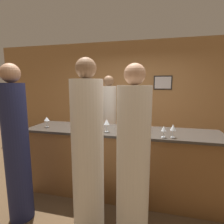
{
  "coord_description": "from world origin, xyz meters",
  "views": [
    {
      "loc": [
        0.47,
        -2.51,
        1.7
      ],
      "look_at": [
        -0.16,
        0.1,
        1.28
      ],
      "focal_mm": 28.0,
      "sensor_mm": 36.0,
      "label": 1
    }
  ],
  "objects_px": {
    "guest_0": "(17,149)",
    "wine_bottle_0": "(90,124)",
    "bartender": "(109,126)",
    "guest_2": "(88,153)",
    "guest_1": "(133,159)"
  },
  "relations": [
    {
      "from": "guest_2",
      "to": "wine_bottle_0",
      "type": "xyz_separation_m",
      "value": [
        -0.15,
        0.49,
        0.22
      ]
    },
    {
      "from": "wine_bottle_0",
      "to": "bartender",
      "type": "bearing_deg",
      "value": 89.68
    },
    {
      "from": "guest_1",
      "to": "wine_bottle_0",
      "type": "distance_m",
      "value": 0.86
    },
    {
      "from": "bartender",
      "to": "guest_2",
      "type": "height_order",
      "value": "guest_2"
    },
    {
      "from": "guest_0",
      "to": "guest_2",
      "type": "height_order",
      "value": "guest_2"
    },
    {
      "from": "guest_2",
      "to": "guest_0",
      "type": "bearing_deg",
      "value": -174.74
    },
    {
      "from": "guest_0",
      "to": "wine_bottle_0",
      "type": "bearing_deg",
      "value": 37.88
    },
    {
      "from": "bartender",
      "to": "guest_0",
      "type": "height_order",
      "value": "guest_0"
    },
    {
      "from": "guest_0",
      "to": "wine_bottle_0",
      "type": "relative_size",
      "value": 6.46
    },
    {
      "from": "guest_0",
      "to": "guest_1",
      "type": "xyz_separation_m",
      "value": [
        1.41,
        0.11,
        -0.04
      ]
    },
    {
      "from": "guest_0",
      "to": "guest_1",
      "type": "relative_size",
      "value": 1.01
    },
    {
      "from": "bartender",
      "to": "guest_1",
      "type": "bearing_deg",
      "value": 113.88
    },
    {
      "from": "guest_1",
      "to": "bartender",
      "type": "bearing_deg",
      "value": 113.88
    },
    {
      "from": "guest_2",
      "to": "wine_bottle_0",
      "type": "height_order",
      "value": "guest_2"
    },
    {
      "from": "guest_2",
      "to": "bartender",
      "type": "bearing_deg",
      "value": 95.44
    }
  ]
}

